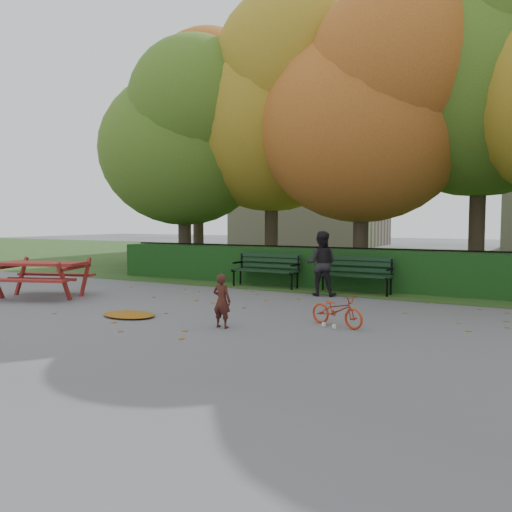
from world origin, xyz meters
The scene contains 18 objects.
ground centered at (0.00, 0.00, 0.00)m, with size 90.00×90.00×0.00m, color slate.
grass_strip centered at (0.00, 14.00, 0.01)m, with size 90.00×90.00×0.00m, color #263D15.
building_left centered at (-9.00, 26.00, 7.50)m, with size 10.00×7.00×15.00m, color tan.
hedge centered at (0.00, 4.50, 0.50)m, with size 13.00×0.90×1.00m, color black.
iron_fence centered at (0.00, 5.30, 0.54)m, with size 14.00×0.04×1.02m.
tree_a centered at (-5.19, 5.58, 4.52)m, with size 5.88×5.60×7.48m.
tree_b centered at (-2.44, 6.75, 5.40)m, with size 6.72×6.40×8.79m.
tree_c centered at (0.83, 5.96, 4.82)m, with size 6.30×6.00×8.00m.
tree_d centered at (3.88, 7.23, 5.98)m, with size 7.14×6.80×9.58m.
tree_f centered at (-7.13, 9.24, 5.69)m, with size 6.93×6.60×9.19m.
bench_left centered at (-1.30, 3.70, 0.52)m, with size 1.80×0.57×0.88m.
bench_right centered at (1.10, 3.70, 0.52)m, with size 1.80×0.57×0.88m.
picnic_table centered at (-5.00, -0.37, 0.63)m, with size 2.29×2.07×0.92m.
leaf_pile centered at (-1.65, -1.18, 0.04)m, with size 1.04×0.72×0.07m, color brown.
leaf_scatter centered at (0.00, 0.30, 0.01)m, with size 9.00×5.70×0.01m, color brown, non-canonical shape.
child centered at (0.36, -1.19, 0.44)m, with size 0.32×0.21×0.89m, color #3C1913.
adult centered at (0.53, 2.90, 0.75)m, with size 0.73×0.57×1.51m, color black.
bicycle centered at (1.99, -0.21, 0.27)m, with size 0.36×1.03×0.54m, color #A62B0F.
Camera 1 is at (4.65, -8.04, 1.74)m, focal length 35.00 mm.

